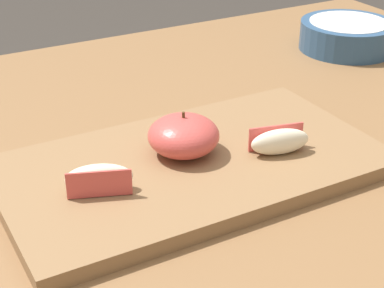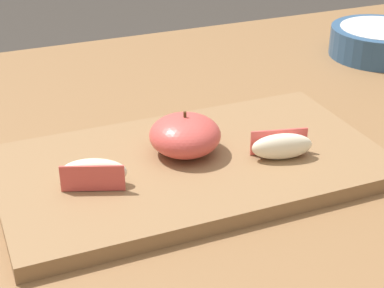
# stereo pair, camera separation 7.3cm
# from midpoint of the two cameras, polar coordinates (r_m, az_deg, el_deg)

# --- Properties ---
(dining_table) EXTENTS (1.45, 0.93, 0.77)m
(dining_table) POSITION_cam_midpoint_polar(r_m,az_deg,el_deg) (0.85, -5.26, -6.52)
(dining_table) COLOR brown
(dining_table) RESTS_ON ground_plane
(cutting_board) EXTENTS (0.45, 0.25, 0.02)m
(cutting_board) POSITION_cam_midpoint_polar(r_m,az_deg,el_deg) (0.75, -2.81, -2.08)
(cutting_board) COLOR olive
(cutting_board) RESTS_ON dining_table
(apple_half_skin_up) EXTENTS (0.09, 0.09, 0.05)m
(apple_half_skin_up) POSITION_cam_midpoint_polar(r_m,az_deg,el_deg) (0.74, -3.59, 0.71)
(apple_half_skin_up) COLOR #D14C47
(apple_half_skin_up) RESTS_ON cutting_board
(apple_wedge_near_knife) EXTENTS (0.08, 0.04, 0.03)m
(apple_wedge_near_knife) POSITION_cam_midpoint_polar(r_m,az_deg,el_deg) (0.75, 5.26, 0.18)
(apple_wedge_near_knife) COLOR #F4EACC
(apple_wedge_near_knife) RESTS_ON cutting_board
(apple_wedge_right) EXTENTS (0.08, 0.05, 0.03)m
(apple_wedge_right) POSITION_cam_midpoint_polar(r_m,az_deg,el_deg) (0.68, -11.54, -3.18)
(apple_wedge_right) COLOR #F4EACC
(apple_wedge_right) RESTS_ON cutting_board
(ceramic_fruit_bowl) EXTENTS (0.17, 0.17, 0.05)m
(ceramic_fruit_bowl) POSITION_cam_midpoint_polar(r_m,az_deg,el_deg) (1.17, 12.28, 9.71)
(ceramic_fruit_bowl) COLOR #2D517A
(ceramic_fruit_bowl) RESTS_ON dining_table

